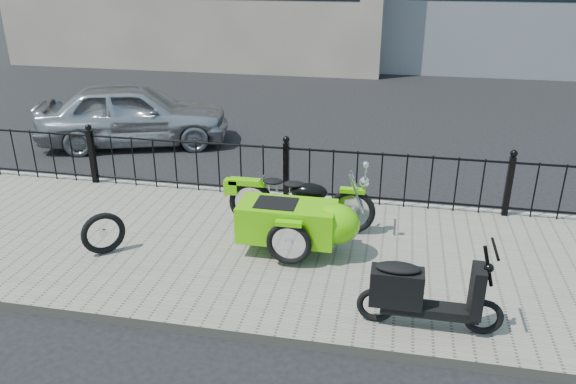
% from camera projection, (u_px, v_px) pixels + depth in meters
% --- Properties ---
extents(ground, '(120.00, 120.00, 0.00)m').
position_uv_depth(ground, '(269.00, 239.00, 8.34)').
color(ground, black).
rests_on(ground, ground).
extents(sidewalk, '(30.00, 3.80, 0.12)m').
position_uv_depth(sidewalk, '(261.00, 251.00, 7.86)').
color(sidewalk, slate).
rests_on(sidewalk, ground).
extents(curb, '(30.00, 0.10, 0.12)m').
position_uv_depth(curb, '(288.00, 197.00, 9.61)').
color(curb, gray).
rests_on(curb, ground).
extents(iron_fence, '(14.11, 0.11, 1.08)m').
position_uv_depth(iron_fence, '(286.00, 171.00, 9.28)').
color(iron_fence, black).
rests_on(iron_fence, sidewalk).
extents(motorcycle_sidecar, '(2.28, 1.48, 0.98)m').
position_uv_depth(motorcycle_sidecar, '(302.00, 218.00, 7.63)').
color(motorcycle_sidecar, black).
rests_on(motorcycle_sidecar, sidewalk).
extents(scooter, '(1.56, 0.46, 1.06)m').
position_uv_depth(scooter, '(420.00, 294.00, 6.03)').
color(scooter, black).
rests_on(scooter, sidewalk).
extents(spare_tire, '(0.50, 0.47, 0.60)m').
position_uv_depth(spare_tire, '(103.00, 233.00, 7.58)').
color(spare_tire, black).
rests_on(spare_tire, sidewalk).
extents(sedan_car, '(4.36, 2.82, 1.38)m').
position_uv_depth(sedan_car, '(134.00, 114.00, 12.25)').
color(sedan_car, '#A2A4A9').
rests_on(sedan_car, ground).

